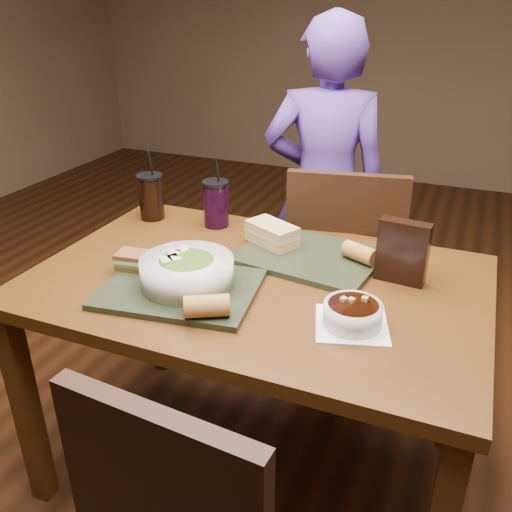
# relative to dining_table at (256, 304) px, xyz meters

# --- Properties ---
(ground) EXTENTS (6.00, 6.00, 0.00)m
(ground) POSITION_rel_dining_table_xyz_m (0.00, 0.00, -0.66)
(ground) COLOR #381C0B
(ground) RESTS_ON ground
(dining_table) EXTENTS (1.30, 0.85, 0.75)m
(dining_table) POSITION_rel_dining_table_xyz_m (0.00, 0.00, 0.00)
(dining_table) COLOR #4B2B0F
(dining_table) RESTS_ON ground
(chair_far) EXTENTS (0.48, 0.49, 0.96)m
(chair_far) POSITION_rel_dining_table_xyz_m (0.16, 0.54, -0.13)
(chair_far) COLOR black
(chair_far) RESTS_ON ground
(diner) EXTENTS (0.60, 0.46, 1.45)m
(diner) POSITION_rel_dining_table_xyz_m (-0.05, 0.88, 0.07)
(diner) COLOR #51338D
(diner) RESTS_ON ground
(tray_near) EXTENTS (0.46, 0.37, 0.02)m
(tray_near) POSITION_rel_dining_table_xyz_m (-0.16, -0.16, 0.10)
(tray_near) COLOR black
(tray_near) RESTS_ON dining_table
(tray_far) EXTENTS (0.46, 0.38, 0.02)m
(tray_far) POSITION_rel_dining_table_xyz_m (0.10, 0.18, 0.10)
(tray_far) COLOR black
(tray_far) RESTS_ON dining_table
(salad_bowl) EXTENTS (0.26, 0.26, 0.09)m
(salad_bowl) POSITION_rel_dining_table_xyz_m (-0.15, -0.14, 0.15)
(salad_bowl) COLOR silver
(salad_bowl) RESTS_ON tray_near
(soup_bowl) EXTENTS (0.22, 0.22, 0.07)m
(soup_bowl) POSITION_rel_dining_table_xyz_m (0.32, -0.14, 0.12)
(soup_bowl) COLOR white
(soup_bowl) RESTS_ON dining_table
(sandwich_near) EXTENTS (0.11, 0.08, 0.05)m
(sandwich_near) POSITION_rel_dining_table_xyz_m (-0.34, -0.11, 0.13)
(sandwich_near) COLOR #593819
(sandwich_near) RESTS_ON tray_near
(sandwich_far) EXTENTS (0.19, 0.16, 0.07)m
(sandwich_far) POSITION_rel_dining_table_xyz_m (-0.03, 0.21, 0.14)
(sandwich_far) COLOR tan
(sandwich_far) RESTS_ON tray_far
(baguette_near) EXTENTS (0.13, 0.10, 0.06)m
(baguette_near) POSITION_rel_dining_table_xyz_m (-0.02, -0.27, 0.14)
(baguette_near) COLOR #AD7533
(baguette_near) RESTS_ON tray_near
(baguette_far) EXTENTS (0.12, 0.09, 0.05)m
(baguette_far) POSITION_rel_dining_table_xyz_m (0.26, 0.19, 0.13)
(baguette_far) COLOR #AD7533
(baguette_far) RESTS_ON tray_far
(cup_cola) EXTENTS (0.09, 0.09, 0.26)m
(cup_cola) POSITION_rel_dining_table_xyz_m (-0.53, 0.29, 0.17)
(cup_cola) COLOR black
(cup_cola) RESTS_ON dining_table
(cup_berry) EXTENTS (0.09, 0.09, 0.25)m
(cup_berry) POSITION_rel_dining_table_xyz_m (-0.28, 0.31, 0.17)
(cup_berry) COLOR black
(cup_berry) RESTS_ON dining_table
(chip_bag) EXTENTS (0.14, 0.06, 0.18)m
(chip_bag) POSITION_rel_dining_table_xyz_m (0.39, 0.14, 0.18)
(chip_bag) COLOR black
(chip_bag) RESTS_ON dining_table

